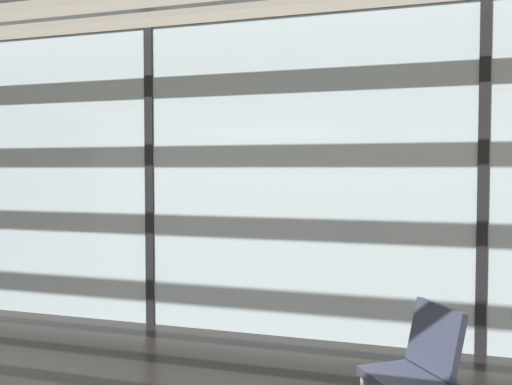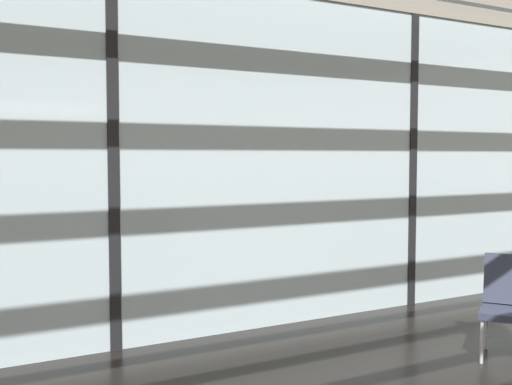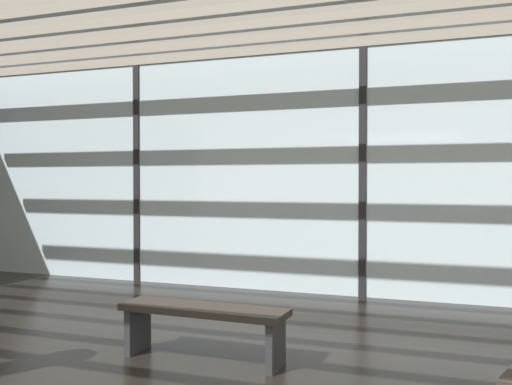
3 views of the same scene
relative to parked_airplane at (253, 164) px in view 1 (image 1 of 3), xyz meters
name	(u,v)px [view 1 (image 1 of 3)]	position (x,y,z in m)	size (l,w,h in m)	color
glass_curtain_wall	(151,178)	(0.81, -6.41, -0.21)	(14.00, 0.08, 3.35)	silver
window_mullion_1	(151,178)	(0.81, -6.41, -0.21)	(0.10, 0.12, 3.35)	black
window_mullion_2	(483,179)	(4.31, -6.41, -0.21)	(0.10, 0.12, 3.35)	black
parked_airplane	(253,164)	(0.00, 0.00, 0.00)	(14.27, 3.76, 3.76)	silver
lounge_chair_3	(419,363)	(3.76, -8.27, -1.39)	(0.71, 0.70, 0.87)	#33384C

